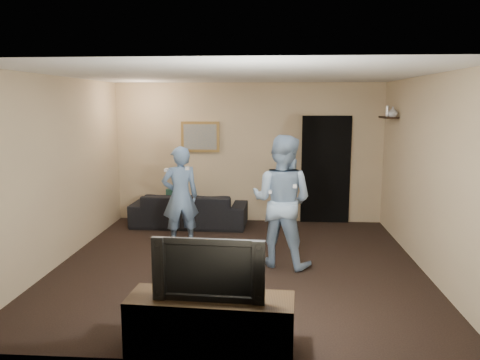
# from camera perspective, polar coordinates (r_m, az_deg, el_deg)

# --- Properties ---
(ground) EXTENTS (5.00, 5.00, 0.00)m
(ground) POSITION_cam_1_polar(r_m,az_deg,el_deg) (6.65, -0.18, -10.26)
(ground) COLOR black
(ground) RESTS_ON ground
(ceiling) EXTENTS (5.00, 5.00, 0.04)m
(ceiling) POSITION_cam_1_polar(r_m,az_deg,el_deg) (6.27, -0.19, 12.73)
(ceiling) COLOR silver
(ceiling) RESTS_ON wall_back
(wall_back) EXTENTS (5.00, 0.04, 2.60)m
(wall_back) POSITION_cam_1_polar(r_m,az_deg,el_deg) (8.80, 1.00, 3.32)
(wall_back) COLOR tan
(wall_back) RESTS_ON ground
(wall_front) EXTENTS (5.00, 0.04, 2.60)m
(wall_front) POSITION_cam_1_polar(r_m,az_deg,el_deg) (3.88, -2.88, -4.61)
(wall_front) COLOR tan
(wall_front) RESTS_ON ground
(wall_left) EXTENTS (0.04, 5.00, 2.60)m
(wall_left) POSITION_cam_1_polar(r_m,az_deg,el_deg) (6.97, -21.16, 1.05)
(wall_left) COLOR tan
(wall_left) RESTS_ON ground
(wall_right) EXTENTS (0.04, 5.00, 2.60)m
(wall_right) POSITION_cam_1_polar(r_m,az_deg,el_deg) (6.63, 21.90, 0.60)
(wall_right) COLOR tan
(wall_right) RESTS_ON ground
(sofa) EXTENTS (2.10, 0.87, 0.61)m
(sofa) POSITION_cam_1_polar(r_m,az_deg,el_deg) (8.62, -6.17, -3.59)
(sofa) COLOR black
(sofa) RESTS_ON ground
(throw_pillow) EXTENTS (0.41, 0.23, 0.39)m
(throw_pillow) POSITION_cam_1_polar(r_m,az_deg,el_deg) (8.62, -7.67, -2.41)
(throw_pillow) COLOR #16443A
(throw_pillow) RESTS_ON sofa
(painting_frame) EXTENTS (0.72, 0.05, 0.57)m
(painting_frame) POSITION_cam_1_polar(r_m,az_deg,el_deg) (8.84, -4.86, 5.27)
(painting_frame) COLOR olive
(painting_frame) RESTS_ON wall_back
(painting_canvas) EXTENTS (0.62, 0.01, 0.47)m
(painting_canvas) POSITION_cam_1_polar(r_m,az_deg,el_deg) (8.82, -4.89, 5.25)
(painting_canvas) COLOR slate
(painting_canvas) RESTS_ON painting_frame
(doorway) EXTENTS (0.90, 0.06, 2.00)m
(doorway) POSITION_cam_1_polar(r_m,az_deg,el_deg) (8.85, 10.40, 1.24)
(doorway) COLOR black
(doorway) RESTS_ON ground
(light_switch) EXTENTS (0.08, 0.02, 0.12)m
(light_switch) POSITION_cam_1_polar(r_m,az_deg,el_deg) (8.77, 6.55, 3.24)
(light_switch) COLOR silver
(light_switch) RESTS_ON wall_back
(wall_shelf) EXTENTS (0.20, 0.60, 0.03)m
(wall_shelf) POSITION_cam_1_polar(r_m,az_deg,el_deg) (8.27, 17.66, 7.28)
(wall_shelf) COLOR black
(wall_shelf) RESTS_ON wall_right
(shelf_vase) EXTENTS (0.20, 0.20, 0.17)m
(shelf_vase) POSITION_cam_1_polar(r_m,az_deg,el_deg) (8.02, 18.12, 7.90)
(shelf_vase) COLOR #B3B3B8
(shelf_vase) RESTS_ON wall_shelf
(shelf_figurine) EXTENTS (0.06, 0.06, 0.18)m
(shelf_figurine) POSITION_cam_1_polar(r_m,az_deg,el_deg) (8.37, 17.53, 8.02)
(shelf_figurine) COLOR silver
(shelf_figurine) RESTS_ON wall_shelf
(tv_console) EXTENTS (1.52, 0.56, 0.53)m
(tv_console) POSITION_cam_1_polar(r_m,az_deg,el_deg) (4.44, -3.58, -17.21)
(tv_console) COLOR black
(tv_console) RESTS_ON ground
(television) EXTENTS (1.00, 0.19, 0.57)m
(television) POSITION_cam_1_polar(r_m,az_deg,el_deg) (4.22, -3.66, -10.49)
(television) COLOR black
(television) RESTS_ON tv_console
(wii_player_left) EXTENTS (0.67, 0.57, 1.58)m
(wii_player_left) POSITION_cam_1_polar(r_m,az_deg,el_deg) (7.35, -7.28, -2.02)
(wii_player_left) COLOR #6686B1
(wii_player_left) RESTS_ON ground
(wii_player_right) EXTENTS (1.07, 0.96, 1.81)m
(wii_player_right) POSITION_cam_1_polar(r_m,az_deg,el_deg) (6.43, 5.12, -2.57)
(wii_player_right) COLOR #85A0C1
(wii_player_right) RESTS_ON ground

